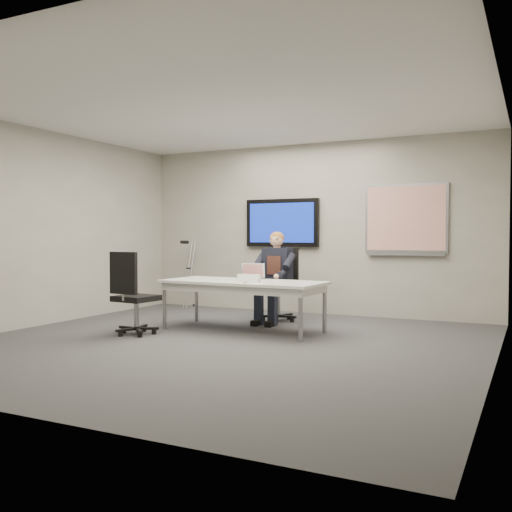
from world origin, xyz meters
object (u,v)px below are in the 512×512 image
at_px(office_chair_far, 280,298).
at_px(office_chair_near, 134,309).
at_px(laptop, 251,275).
at_px(conference_table, 243,286).
at_px(seated_person, 272,286).

height_order(office_chair_far, office_chair_near, office_chair_far).
bearing_deg(laptop, office_chair_far, 65.19).
xyz_separation_m(conference_table, seated_person, (0.08, 0.79, -0.06)).
xyz_separation_m(conference_table, office_chair_far, (0.08, 1.05, -0.26)).
height_order(conference_table, office_chair_near, office_chair_near).
height_order(seated_person, laptop, seated_person).
xyz_separation_m(office_chair_near, seated_person, (1.18, 1.71, 0.20)).
relative_size(conference_table, laptop, 5.73).
relative_size(office_chair_far, office_chair_near, 1.02).
xyz_separation_m(seated_person, laptop, (-0.07, -0.57, 0.19)).
bearing_deg(conference_table, office_chair_near, -137.69).
bearing_deg(office_chair_far, office_chair_near, -118.33).
relative_size(office_chair_far, laptop, 2.81).
distance_m(office_chair_near, laptop, 1.64).
relative_size(office_chair_near, laptop, 2.76).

